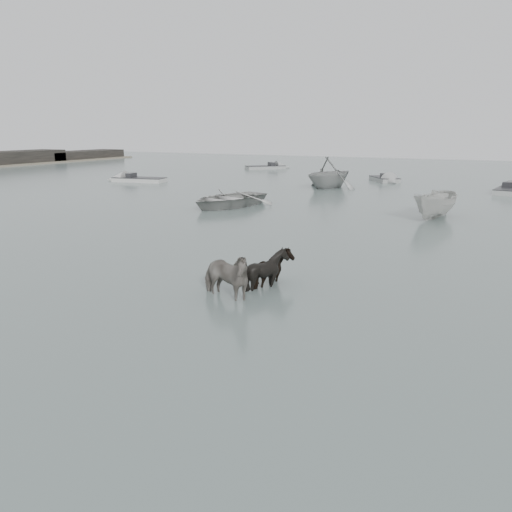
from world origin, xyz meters
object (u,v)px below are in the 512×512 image
at_px(pony_dark, 274,263).
at_px(rowboat_lead, 228,197).
at_px(pony_pinto, 225,271).
at_px(pony_black, 267,264).

distance_m(pony_dark, rowboat_lead, 15.54).
distance_m(pony_pinto, rowboat_lead, 16.69).
bearing_deg(pony_black, rowboat_lead, 14.73).
xyz_separation_m(pony_black, rowboat_lead, (-8.66, 13.18, -0.13)).
distance_m(pony_pinto, pony_dark, 1.89).
xyz_separation_m(pony_dark, pony_black, (-0.09, -0.33, 0.05)).
height_order(pony_pinto, pony_dark, pony_pinto).
xyz_separation_m(pony_pinto, rowboat_lead, (-8.07, 14.60, -0.23)).
bearing_deg(pony_black, pony_pinto, 138.94).
height_order(pony_black, rowboat_lead, pony_black).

